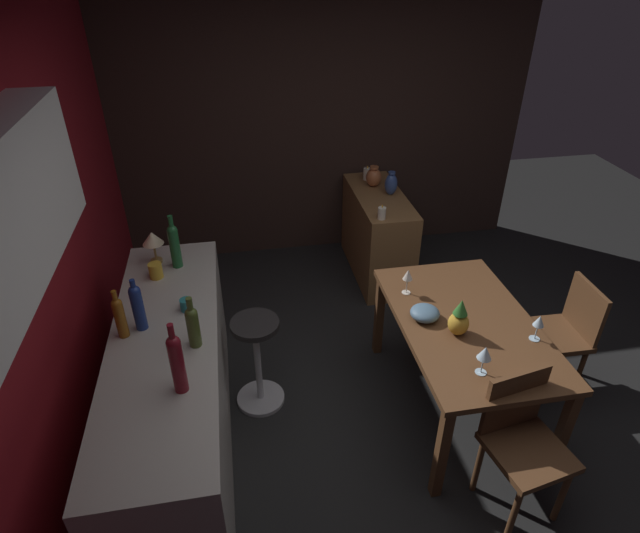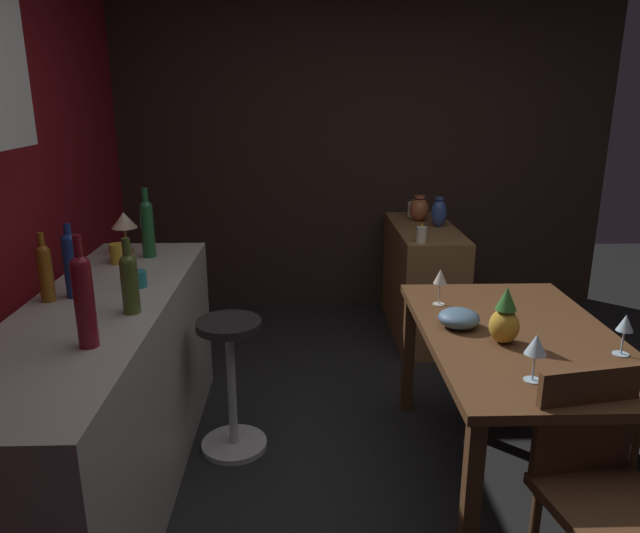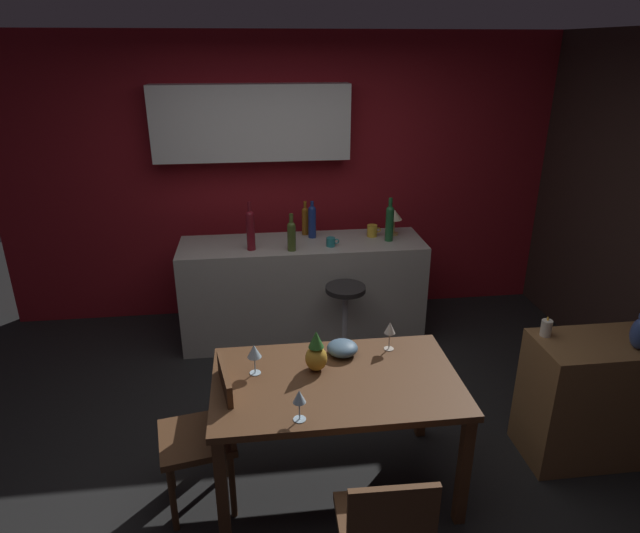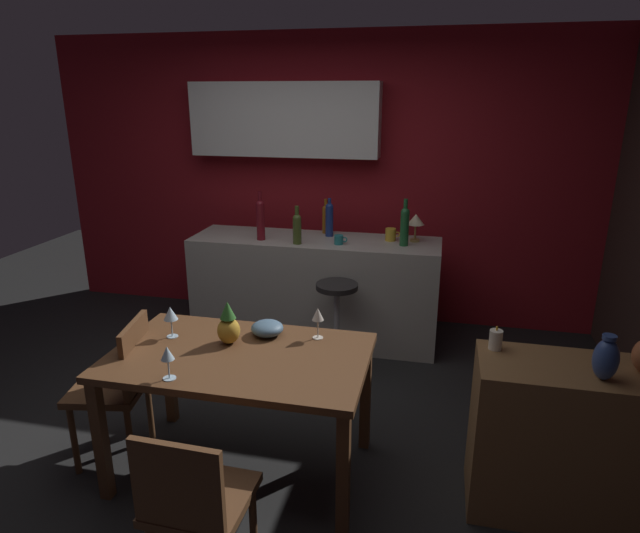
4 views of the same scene
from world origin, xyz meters
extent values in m
plane|color=black|center=(0.00, 0.00, 0.00)|extent=(9.00, 9.00, 0.00)
cube|color=maroon|center=(0.00, 2.10, 1.30)|extent=(5.20, 0.10, 2.60)
cube|color=#33231E|center=(2.55, 0.30, 1.30)|extent=(0.10, 4.40, 2.60)
cube|color=#56351E|center=(0.10, -0.38, 0.72)|extent=(1.38, 0.84, 0.04)
cube|color=#56351E|center=(-0.54, -0.01, 0.35)|extent=(0.06, 0.06, 0.70)
cube|color=#56351E|center=(0.74, -0.01, 0.35)|extent=(0.06, 0.06, 0.70)
cube|color=#56351E|center=(-0.54, -0.75, 0.35)|extent=(0.06, 0.06, 0.70)
cube|color=#56351E|center=(0.74, -0.75, 0.35)|extent=(0.06, 0.06, 0.70)
cube|color=#B2ADA3|center=(0.08, 1.47, 0.45)|extent=(2.10, 0.60, 0.90)
cube|color=olive|center=(1.89, -0.31, 0.41)|extent=(1.10, 0.44, 0.82)
cube|color=#56351E|center=(-0.69, -0.43, 0.45)|extent=(0.47, 0.47, 0.04)
cube|color=#56351E|center=(-0.51, -0.39, 0.66)|extent=(0.10, 0.38, 0.41)
cylinder|color=#56351E|center=(-0.82, -0.61, 0.22)|extent=(0.04, 0.04, 0.43)
cylinder|color=#56351E|center=(-0.87, -0.30, 0.22)|extent=(0.04, 0.04, 0.43)
cylinder|color=#56351E|center=(-0.50, -0.56, 0.22)|extent=(0.04, 0.04, 0.43)
cylinder|color=#56351E|center=(-0.56, -0.24, 0.22)|extent=(0.04, 0.04, 0.43)
cube|color=#56351E|center=(0.20, -1.12, 0.44)|extent=(0.41, 0.41, 0.04)
cube|color=#56351E|center=(0.19, -1.30, 0.63)|extent=(0.38, 0.04, 0.40)
cylinder|color=#56351E|center=(0.04, -0.95, 0.21)|extent=(0.04, 0.04, 0.42)
cylinder|color=#56351E|center=(0.36, -0.96, 0.21)|extent=(0.04, 0.04, 0.42)
cylinder|color=#56351E|center=(0.04, -1.27, 0.21)|extent=(0.04, 0.04, 0.42)
cylinder|color=#56351E|center=(0.36, -1.28, 0.21)|extent=(0.04, 0.04, 0.42)
cylinder|color=#262323|center=(0.38, 0.95, 0.68)|extent=(0.32, 0.32, 0.04)
cylinder|color=silver|center=(0.38, 0.95, 0.34)|extent=(0.04, 0.04, 0.66)
cylinder|color=silver|center=(0.38, 0.95, 0.01)|extent=(0.34, 0.34, 0.03)
cylinder|color=silver|center=(0.47, -0.10, 0.74)|extent=(0.06, 0.06, 0.00)
cylinder|color=silver|center=(0.47, -0.10, 0.80)|extent=(0.01, 0.01, 0.11)
cone|color=silver|center=(0.47, -0.10, 0.89)|extent=(0.07, 0.07, 0.07)
cylinder|color=silver|center=(-0.14, -0.71, 0.74)|extent=(0.06, 0.06, 0.00)
cylinder|color=silver|center=(-0.14, -0.71, 0.79)|extent=(0.01, 0.01, 0.10)
cone|color=silver|center=(-0.14, -0.71, 0.88)|extent=(0.07, 0.07, 0.07)
cylinder|color=silver|center=(-0.35, -0.26, 0.74)|extent=(0.06, 0.06, 0.00)
cylinder|color=silver|center=(-0.35, -0.26, 0.80)|extent=(0.01, 0.01, 0.10)
cone|color=silver|center=(-0.35, -0.26, 0.89)|extent=(0.08, 0.08, 0.08)
ellipsoid|color=gold|center=(0.00, -0.27, 0.81)|extent=(0.13, 0.13, 0.15)
cone|color=#2D6B28|center=(0.00, -0.27, 0.94)|extent=(0.09, 0.09, 0.10)
ellipsoid|color=slate|center=(0.18, -0.12, 0.78)|extent=(0.19, 0.19, 0.08)
cylinder|color=maroon|center=(-0.35, 1.34, 1.05)|extent=(0.07, 0.07, 0.30)
sphere|color=maroon|center=(-0.35, 1.34, 1.20)|extent=(0.07, 0.07, 0.07)
cylinder|color=maroon|center=(-0.35, 1.34, 1.26)|extent=(0.03, 0.03, 0.09)
cylinder|color=navy|center=(0.18, 1.59, 1.03)|extent=(0.07, 0.07, 0.25)
sphere|color=navy|center=(0.18, 1.59, 1.15)|extent=(0.07, 0.07, 0.07)
cylinder|color=navy|center=(0.18, 1.59, 1.20)|extent=(0.03, 0.03, 0.05)
cylinder|color=#8C5114|center=(0.13, 1.68, 1.01)|extent=(0.06, 0.06, 0.22)
sphere|color=#8C5114|center=(0.13, 1.68, 1.12)|extent=(0.06, 0.06, 0.06)
cylinder|color=#8C5114|center=(0.13, 1.68, 1.17)|extent=(0.03, 0.03, 0.07)
cylinder|color=#475623|center=(-0.02, 1.28, 1.01)|extent=(0.07, 0.07, 0.21)
sphere|color=#475623|center=(-0.02, 1.28, 1.11)|extent=(0.07, 0.07, 0.07)
cylinder|color=#475623|center=(-0.02, 1.28, 1.17)|extent=(0.03, 0.03, 0.08)
cylinder|color=#1E592D|center=(0.83, 1.42, 1.04)|extent=(0.07, 0.07, 0.27)
sphere|color=#1E592D|center=(0.83, 1.42, 1.17)|extent=(0.07, 0.07, 0.07)
cylinder|color=#1E592D|center=(0.83, 1.42, 1.24)|extent=(0.03, 0.03, 0.09)
cylinder|color=gold|center=(0.71, 1.55, 0.95)|extent=(0.09, 0.09, 0.10)
torus|color=gold|center=(0.77, 1.55, 0.96)|extent=(0.05, 0.01, 0.05)
cylinder|color=teal|center=(0.31, 1.34, 0.94)|extent=(0.07, 0.07, 0.08)
torus|color=teal|center=(0.36, 1.34, 0.94)|extent=(0.05, 0.01, 0.05)
cylinder|color=#A58447|center=(0.91, 1.57, 0.91)|extent=(0.08, 0.08, 0.02)
cylinder|color=#A58447|center=(0.91, 1.57, 0.98)|extent=(0.02, 0.02, 0.12)
cone|color=beige|center=(0.91, 1.57, 1.09)|extent=(0.14, 0.14, 0.09)
cylinder|color=white|center=(1.42, -0.19, 0.87)|extent=(0.07, 0.07, 0.10)
ellipsoid|color=yellow|center=(1.42, -0.19, 0.93)|extent=(0.01, 0.01, 0.03)
cylinder|color=white|center=(2.26, -0.28, 0.88)|extent=(0.08, 0.08, 0.11)
ellipsoid|color=yellow|center=(2.26, -0.28, 0.94)|extent=(0.01, 0.01, 0.03)
ellipsoid|color=#334C8C|center=(1.88, -0.40, 0.92)|extent=(0.11, 0.11, 0.20)
cylinder|color=#334C8C|center=(1.88, -0.40, 1.03)|extent=(0.06, 0.06, 0.02)
ellipsoid|color=#B26038|center=(2.09, -0.30, 0.91)|extent=(0.15, 0.15, 0.17)
cylinder|color=#B26038|center=(2.09, -0.30, 1.00)|extent=(0.08, 0.08, 0.02)
camera|label=1|loc=(-2.30, 1.00, 2.79)|focal=29.28mm
camera|label=2|loc=(-2.30, 0.58, 1.77)|focal=33.19mm
camera|label=3|loc=(-0.31, -2.92, 2.47)|focal=30.57mm
camera|label=4|loc=(1.10, -2.84, 2.07)|focal=30.44mm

